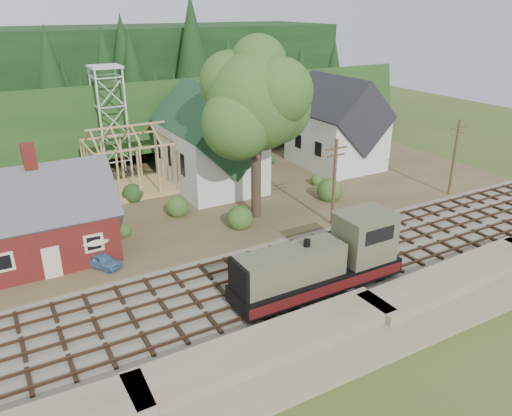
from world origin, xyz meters
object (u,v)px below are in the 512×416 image
car_red (365,154)px  car_blue (101,260)px  locomotive (324,263)px  patio_set (94,238)px

car_red → car_blue: bearing=109.7°
locomotive → car_red: locomotive is taller
patio_set → car_blue: bearing=-74.8°
locomotive → patio_set: 16.88m
locomotive → car_blue: size_ratio=3.72×
locomotive → car_blue: 16.42m
locomotive → car_blue: locomotive is taller
locomotive → patio_set: locomotive is taller
car_blue → car_red: bearing=-16.5°
locomotive → patio_set: bearing=139.2°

